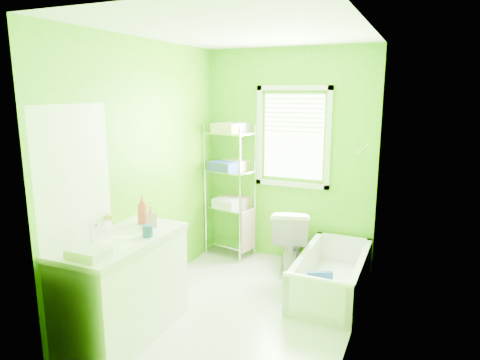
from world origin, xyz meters
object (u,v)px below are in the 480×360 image
at_px(toilet, 291,238).
at_px(wire_shelf_unit, 232,176).
at_px(vanity, 123,284).
at_px(bathtub, 331,281).

bearing_deg(toilet, wire_shelf_unit, -24.92).
distance_m(vanity, wire_shelf_unit, 2.17).
relative_size(bathtub, toilet, 1.80).
distance_m(bathtub, vanity, 2.12).
height_order(bathtub, toilet, toilet).
bearing_deg(toilet, bathtub, 127.32).
relative_size(toilet, wire_shelf_unit, 0.45).
xyz_separation_m(vanity, wire_shelf_unit, (0.07, 2.09, 0.57)).
bearing_deg(bathtub, wire_shelf_unit, 156.74).
bearing_deg(vanity, wire_shelf_unit, 88.16).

